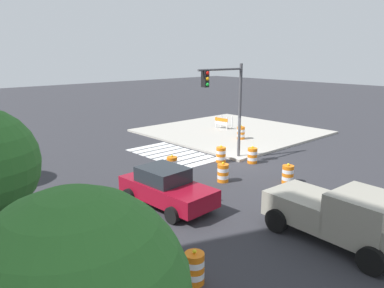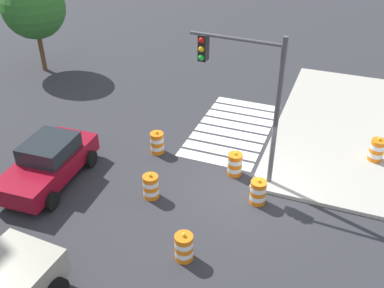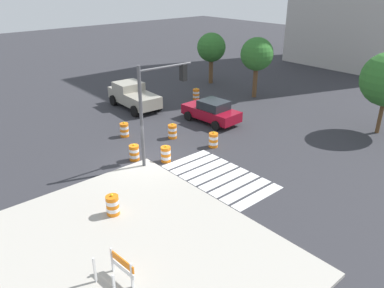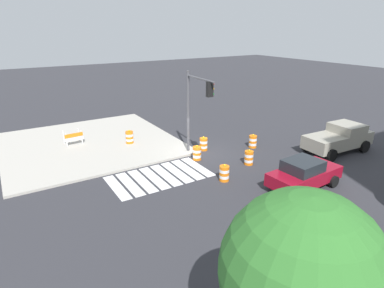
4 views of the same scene
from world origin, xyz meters
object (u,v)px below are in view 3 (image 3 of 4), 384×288
traffic_barrel_far_curb (134,153)px  sports_car (212,111)px  traffic_barrel_near_corner (213,140)px  traffic_light_pole (159,95)px  construction_barricade (118,268)px  traffic_barrel_median_far (196,94)px  traffic_barrel_crosswalk_end (166,154)px  traffic_barrel_lane_center (124,130)px  traffic_barrel_on_sidewalk (113,205)px  street_tree_streetside_far (211,48)px  pickup_truck (133,95)px  street_tree_streetside_near (257,55)px  traffic_barrel_median_near (172,131)px

traffic_barrel_far_curb → sports_car: bearing=101.4°
traffic_barrel_near_corner → traffic_light_pole: traffic_light_pole is taller
construction_barricade → traffic_barrel_median_far: bearing=131.1°
traffic_barrel_near_corner → traffic_light_pole: bearing=-96.8°
traffic_barrel_crosswalk_end → construction_barricade: 9.36m
sports_car → traffic_barrel_far_curb: (1.52, -7.55, -0.36)m
construction_barricade → traffic_barrel_lane_center: bearing=147.3°
traffic_barrel_near_corner → construction_barricade: size_ratio=0.79×
traffic_barrel_on_sidewalk → street_tree_streetside_far: 23.22m
pickup_truck → construction_barricade: pickup_truck is taller
traffic_barrel_median_far → traffic_barrel_lane_center: (2.91, -8.89, 0.00)m
sports_car → street_tree_streetside_near: bearing=105.6°
traffic_barrel_median_near → traffic_light_pole: (2.29, -2.63, 3.46)m
construction_barricade → street_tree_streetside_far: bearing=129.5°
traffic_barrel_far_curb → traffic_barrel_on_sidewalk: size_ratio=1.00×
traffic_barrel_near_corner → sports_car: bearing=137.6°
traffic_barrel_median_far → traffic_barrel_far_curb: bearing=-58.8°
traffic_barrel_median_far → construction_barricade: size_ratio=0.79×
sports_car → construction_barricade: 16.08m
construction_barricade → traffic_barrel_on_sidewalk: bearing=152.4°
sports_car → traffic_barrel_on_sidewalk: bearing=-63.7°
pickup_truck → traffic_barrel_crosswalk_end: 10.20m
pickup_truck → traffic_barrel_crosswalk_end: pickup_truck is taller
traffic_barrel_median_near → street_tree_streetside_far: street_tree_streetside_far is taller
sports_car → traffic_barrel_median_near: sports_car is taller
street_tree_streetside_near → traffic_barrel_far_curb: bearing=-76.6°
traffic_barrel_far_curb → street_tree_streetside_far: street_tree_streetside_far is taller
traffic_barrel_median_near → traffic_barrel_far_curb: size_ratio=1.00×
traffic_barrel_crosswalk_end → traffic_barrel_on_sidewalk: traffic_barrel_on_sidewalk is taller
sports_car → traffic_barrel_far_curb: bearing=-78.6°
traffic_barrel_crosswalk_end → traffic_light_pole: (-0.10, -0.24, 3.46)m
sports_car → street_tree_streetside_near: 7.86m
traffic_barrel_on_sidewalk → construction_barricade: bearing=-27.6°
street_tree_streetside_near → street_tree_streetside_far: size_ratio=1.05×
sports_car → traffic_light_pole: (2.75, -6.56, 3.10)m
traffic_barrel_crosswalk_end → street_tree_streetside_near: 14.58m
traffic_barrel_median_near → street_tree_streetside_far: bearing=126.0°
traffic_barrel_median_near → traffic_barrel_lane_center: size_ratio=1.00×
traffic_barrel_median_far → traffic_barrel_lane_center: 9.35m
street_tree_streetside_near → street_tree_streetside_far: 5.84m
traffic_barrel_near_corner → traffic_barrel_median_near: 2.92m
pickup_truck → construction_barricade: 19.09m
traffic_barrel_near_corner → traffic_barrel_median_near: bearing=-159.4°
construction_barricade → street_tree_streetside_near: street_tree_streetside_near is taller
sports_car → traffic_barrel_median_near: (0.46, -3.93, -0.36)m
sports_car → traffic_barrel_crosswalk_end: sports_car is taller
traffic_barrel_far_curb → street_tree_streetside_far: (-9.32, 14.98, 2.95)m
traffic_barrel_lane_center → traffic_barrel_on_sidewalk: (7.43, -5.20, 0.15)m
traffic_barrel_crosswalk_end → traffic_barrel_median_near: same height
street_tree_streetside_far → traffic_barrel_far_curb: bearing=-58.1°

